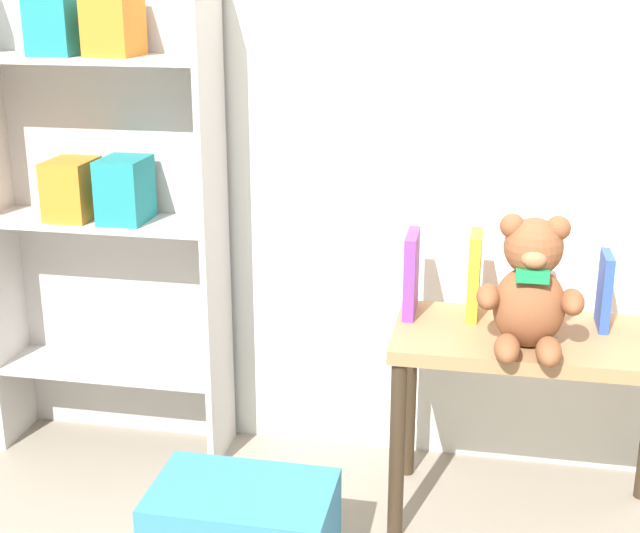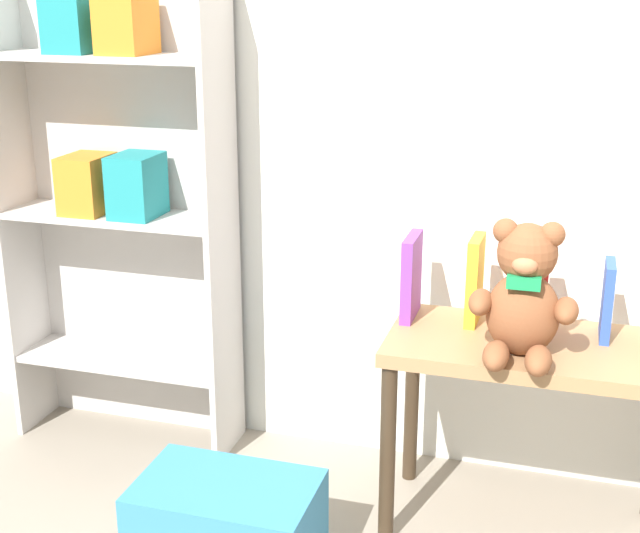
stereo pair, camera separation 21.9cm
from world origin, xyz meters
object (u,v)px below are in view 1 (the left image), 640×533
Objects in this scene: storage_bin at (243,533)px; book_standing_blue at (604,291)px; book_standing_red at (539,282)px; display_table at (534,364)px; bookshelf_side at (105,189)px; teddy_bear at (531,289)px; book_standing_purple at (411,274)px; book_standing_yellow at (474,275)px.

book_standing_blue is at bearing 29.73° from storage_bin.
display_table is at bearing -91.65° from book_standing_red.
display_table is 0.84m from storage_bin.
bookshelf_side reaches higher than teddy_bear.
teddy_bear is 1.68× the size of book_standing_blue.
book_standing_purple reaches higher than storage_bin.
book_standing_yellow is at bearing 3.06° from book_standing_purple.
book_standing_red is at bearing -4.44° from book_standing_yellow.
teddy_bear is at bearing 25.02° from storage_bin.
storage_bin is at bearing -149.52° from display_table.
book_standing_yellow is 0.88m from storage_bin.
display_table is at bearing 73.56° from teddy_bear.
bookshelf_side is 1.29m from display_table.
bookshelf_side reaches higher than display_table.
book_standing_yellow is (-0.16, 0.10, 0.20)m from display_table.
book_standing_purple is 0.78m from storage_bin.
teddy_bear is at bearing -31.29° from book_standing_purple.
book_standing_purple is (0.90, -0.11, -0.16)m from bookshelf_side.
book_standing_yellow reaches higher than book_standing_purple.
book_standing_purple is 0.49m from book_standing_blue.
display_table is 3.13× the size of book_standing_yellow.
bookshelf_side is at bearing 166.61° from teddy_bear.
bookshelf_side is at bearing 172.94° from book_standing_purple.
book_standing_purple is 1.13× the size of book_standing_blue.
book_standing_blue reaches higher than storage_bin.
display_table is at bearing -28.96° from book_standing_yellow.
display_table is 0.26m from book_standing_blue.
display_table is 3.21× the size of book_standing_red.
book_standing_purple reaches higher than display_table.
bookshelf_side is 7.30× the size of book_standing_blue.
book_standing_blue is at bearing -4.48° from bookshelf_side.
book_standing_blue is at bearing -1.15° from book_standing_yellow.
teddy_bear is 0.90m from storage_bin.
storage_bin is (-0.64, -0.30, -0.56)m from teddy_bear.
book_standing_yellow is (1.06, -0.10, -0.16)m from bookshelf_side.
teddy_bear is at bearing -100.77° from book_standing_red.
book_standing_yellow reaches higher than book_standing_red.
book_standing_purple is at bearing 149.08° from teddy_bear.
book_standing_purple is 0.52× the size of storage_bin.
bookshelf_side is 1.06m from storage_bin.
bookshelf_side is 1.08m from book_standing_yellow.
teddy_bear is 1.44× the size of book_standing_yellow.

